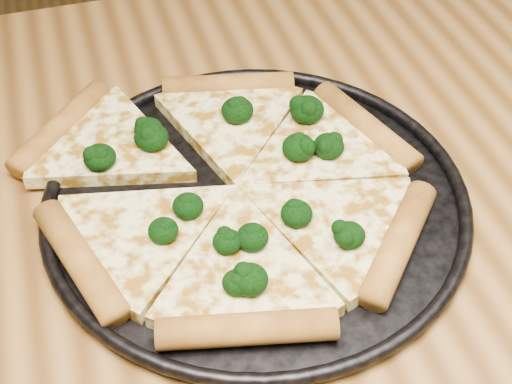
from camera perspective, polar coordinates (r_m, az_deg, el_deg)
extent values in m
cube|color=olive|center=(0.63, 4.29, -5.13)|extent=(1.20, 0.90, 0.04)
cube|color=brown|center=(1.34, 19.59, 2.27)|extent=(0.06, 0.06, 0.71)
cylinder|color=black|center=(0.64, 0.00, -0.82)|extent=(0.37, 0.37, 0.01)
torus|color=black|center=(0.64, 0.00, -0.38)|extent=(0.38, 0.38, 0.01)
cylinder|color=#BD822F|center=(0.70, 8.69, 5.20)|extent=(0.06, 0.14, 0.03)
cylinder|color=#BD822F|center=(0.75, -2.21, 8.43)|extent=(0.14, 0.05, 0.03)
cylinder|color=#BD822F|center=(0.72, -15.19, 4.99)|extent=(0.11, 0.12, 0.03)
cylinder|color=#BD822F|center=(0.59, -13.79, -5.30)|extent=(0.06, 0.14, 0.03)
cylinder|color=#BD822F|center=(0.54, -0.71, -10.79)|extent=(0.14, 0.05, 0.03)
cylinder|color=#BD822F|center=(0.60, 11.24, -3.96)|extent=(0.11, 0.12, 0.03)
ellipsoid|color=black|center=(0.67, -8.23, 4.29)|extent=(0.03, 0.03, 0.02)
ellipsoid|color=black|center=(0.59, 7.42, -3.40)|extent=(0.03, 0.03, 0.02)
ellipsoid|color=black|center=(0.70, -1.49, 6.50)|extent=(0.03, 0.03, 0.02)
ellipsoid|color=black|center=(0.58, -0.30, -3.60)|extent=(0.03, 0.03, 0.02)
ellipsoid|color=black|center=(0.55, -1.51, -7.17)|extent=(0.02, 0.02, 0.02)
ellipsoid|color=black|center=(0.66, 3.40, 3.55)|extent=(0.03, 0.03, 0.02)
ellipsoid|color=black|center=(0.55, -0.50, -6.94)|extent=(0.03, 0.03, 0.02)
ellipsoid|color=black|center=(0.60, 3.24, -1.72)|extent=(0.03, 0.03, 0.02)
ellipsoid|color=black|center=(0.68, -8.53, 4.91)|extent=(0.03, 0.03, 0.02)
ellipsoid|color=black|center=(0.61, -5.41, -1.10)|extent=(0.03, 0.03, 0.02)
ellipsoid|color=black|center=(0.59, -7.36, -3.04)|extent=(0.03, 0.03, 0.02)
ellipsoid|color=black|center=(0.58, -2.30, -3.94)|extent=(0.02, 0.02, 0.02)
ellipsoid|color=black|center=(0.70, 4.06, 6.53)|extent=(0.03, 0.03, 0.02)
ellipsoid|color=black|center=(0.66, 5.78, 3.65)|extent=(0.03, 0.03, 0.02)
ellipsoid|color=black|center=(0.68, -8.70, 4.27)|extent=(0.02, 0.02, 0.02)
ellipsoid|color=black|center=(0.66, -12.29, 2.70)|extent=(0.03, 0.03, 0.02)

